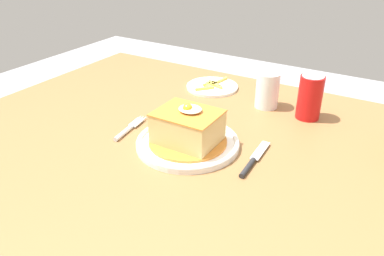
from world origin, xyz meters
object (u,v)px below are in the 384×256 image
Objects in this scene: knife at (251,162)px; drinking_glass at (267,92)px; main_plate at (188,142)px; soda_can at (310,97)px; fork at (128,130)px; side_plate_fries at (212,87)px.

knife is 0.33m from drinking_glass.
main_plate reaches higher than knife.
soda_can is at bearing 82.85° from knife.
fork is (-0.17, -0.02, -0.00)m from main_plate.
soda_can is at bearing 56.15° from main_plate.
main_plate reaches higher than side_plate_fries.
knife is (0.34, 0.02, -0.00)m from fork.
knife is at bearing -74.31° from drinking_glass.
main_plate is 1.48× the size of side_plate_fries.
main_plate is at bearing -103.99° from drinking_glass.
fork is 0.83× the size of side_plate_fries.
drinking_glass is (0.25, 0.34, 0.04)m from fork.
drinking_glass is (0.08, 0.32, 0.04)m from main_plate.
knife is 0.97× the size of side_plate_fries.
drinking_glass is (-0.13, 0.01, -0.02)m from soda_can.
knife is at bearing 3.61° from fork.
side_plate_fries is (0.04, 0.38, -0.00)m from fork.
drinking_glass is at bearing 53.15° from fork.
fork is at bearing -173.61° from main_plate.
side_plate_fries is at bearing 129.30° from knife.
drinking_glass reaches higher than main_plate.
fork is at bearing -176.39° from knife.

